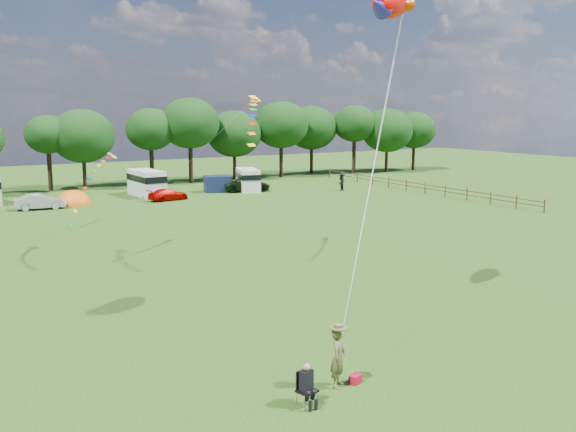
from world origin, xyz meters
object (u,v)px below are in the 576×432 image
car_c (168,195)px  car_d (247,185)px  car_b (40,202)px  tent_greyblue (157,197)px  tent_orange (73,204)px  walker_a (341,183)px  fish_kite (389,1)px  campervan_d (248,179)px  camp_chair (306,380)px  walker_b (342,181)px  campervan_c (147,182)px  kite_flyer (338,358)px

car_c → car_d: bearing=-85.9°
car_b → car_c: size_ratio=1.03×
tent_greyblue → tent_orange: bearing=-179.0°
tent_orange → walker_a: bearing=-10.1°
car_c → fish_kite: 40.61m
car_c → car_d: car_d is taller
campervan_d → walker_a: (8.76, -5.34, -0.47)m
campervan_d → tent_orange: 19.00m
car_d → tent_orange: bearing=102.6°
fish_kite → walker_a: bearing=28.1°
car_b → campervan_d: (22.25, 2.22, 0.57)m
camp_chair → walker_b: walker_b is taller
tent_greyblue → camp_chair: (-11.72, -46.86, 0.81)m
campervan_c → tent_orange: campervan_c is taller
fish_kite → tent_greyblue: bearing=55.8°
car_b → walker_b: size_ratio=2.19×
tent_orange → walker_a: 28.16m
car_c → tent_greyblue: size_ratio=1.10×
camp_chair → kite_flyer: bearing=5.4°
car_b → tent_greyblue: (11.64, 1.97, -0.69)m
car_c → kite_flyer: bearing=157.9°
kite_flyer → campervan_d: bearing=26.4°
car_b → walker_b: bearing=-87.7°
car_c → campervan_d: bearing=-83.8°
fish_kite → tent_orange: bearing=67.4°
car_b → walker_b: (32.00, -1.95, 0.21)m
walker_b → car_b: bearing=-42.3°
campervan_c → campervan_d: campervan_c is taller
tent_greyblue → walker_a: (19.37, -5.09, 0.79)m
car_b → tent_greyblue: size_ratio=1.14×
tent_orange → kite_flyer: kite_flyer is taller
campervan_d → camp_chair: 52.14m
campervan_d → walker_a: size_ratio=3.23×
car_b → campervan_d: campervan_d is taller
kite_flyer → walker_b: 52.13m
kite_flyer → camp_chair: 1.76m
car_d → kite_flyer: 50.28m
tent_greyblue → walker_b: walker_b is taller
walker_a → car_b: bearing=-20.8°
tent_orange → walker_b: bearing=-7.5°
camp_chair → tent_greyblue: bearing=61.2°
tent_orange → tent_greyblue: bearing=1.0°
tent_greyblue → camp_chair: 48.31m
car_b → car_c: 11.94m
kite_flyer → car_b: bearing=52.5°
walker_a → tent_greyblue: bearing=-29.7°
campervan_c → tent_greyblue: (0.43, -1.78, -1.42)m
tent_greyblue → fish_kite: size_ratio=0.94×
tent_greyblue → kite_flyer: bearing=-102.3°
car_b → campervan_c: campervan_c is taller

